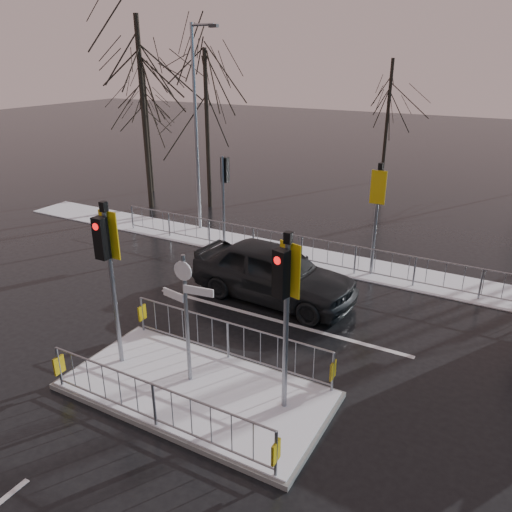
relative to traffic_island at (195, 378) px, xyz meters
The scene contains 11 objects.
ground 0.39m from the traffic_island, 42.90° to the right, with size 120.00×120.00×0.00m, color black.
snow_verge 8.60m from the traffic_island, 89.92° to the left, with size 30.00×2.00×0.04m, color white.
lane_markings 0.52m from the traffic_island, 88.07° to the right, with size 8.00×11.38×0.01m.
traffic_island is the anchor object (origin of this frame).
far_kerb_fixtures 8.11m from the traffic_island, 87.84° to the left, with size 18.00×0.65×3.83m.
car_far_lane 5.08m from the traffic_island, 97.03° to the left, with size 2.10×5.22×1.78m, color black.
tree_near_a 16.23m from the traffic_island, 133.66° to the left, with size 4.75×4.75×8.97m.
tree_near_b 15.57m from the traffic_island, 122.60° to the left, with size 4.00×4.00×7.55m.
tree_near_c 18.84m from the traffic_island, 132.79° to the left, with size 3.50×3.50×6.61m.
tree_far_a 22.52m from the traffic_island, 95.17° to the left, with size 3.75×3.75×7.08m.
street_lamp_left 12.17m from the traffic_island, 124.07° to the left, with size 1.25×0.18×8.20m.
Camera 1 is at (5.66, -7.44, 7.07)m, focal length 35.00 mm.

